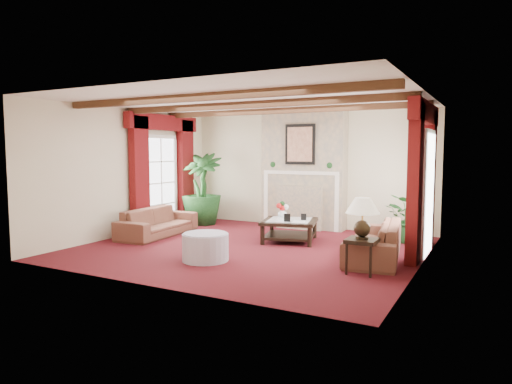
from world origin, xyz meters
The scene contains 23 objects.
floor centered at (0.00, 0.00, 0.00)m, with size 6.00×6.00×0.00m, color #4A0D12.
ceiling centered at (0.00, 0.00, 2.70)m, with size 6.00×6.00×0.00m, color white.
back_wall centered at (0.00, 2.75, 1.35)m, with size 6.00×0.02×2.70m, color beige.
left_wall centered at (-3.00, 0.00, 1.35)m, with size 0.02×5.50×2.70m, color beige.
right_wall centered at (3.00, 0.00, 1.35)m, with size 0.02×5.50×2.70m, color beige.
ceiling_beams centered at (0.00, 0.00, 2.64)m, with size 6.00×3.00×0.12m, color #372011, non-canonical shape.
fireplace centered at (0.00, 2.55, 2.70)m, with size 2.00×0.52×2.70m, color tan, non-canonical shape.
french_door_left centered at (-2.97, 1.00, 2.13)m, with size 0.10×1.10×2.16m, color white, non-canonical shape.
french_door_right centered at (2.97, 1.00, 2.13)m, with size 0.10×1.10×2.16m, color white, non-canonical shape.
curtains_left centered at (-2.86, 1.00, 2.55)m, with size 0.20×2.40×2.55m, color #4D0A0E, non-canonical shape.
curtains_right centered at (2.86, 1.00, 2.55)m, with size 0.20×2.40×2.55m, color #4D0A0E, non-canonical shape.
sofa_left centered at (-2.35, 0.15, 0.39)m, with size 0.73×2.03×0.78m, color #3B1017.
sofa_right centered at (2.21, 0.26, 0.41)m, with size 0.92×2.16×0.82m, color #3B1017.
potted_palm centered at (-2.39, 1.84, 0.49)m, with size 1.26×1.89×0.98m, color black.
small_plant centered at (2.49, 1.87, 0.37)m, with size 1.28×1.27×0.75m, color black.
coffee_table centered at (0.38, 0.91, 0.21)m, with size 1.04×1.04×0.43m, color black, non-canonical shape.
side_table centered at (2.29, -0.78, 0.26)m, with size 0.44×0.44×0.52m, color black, non-canonical shape.
ottoman centered at (-0.19, -1.22, 0.22)m, with size 0.76×0.76×0.45m, color #A5A4B9.
table_lamp centered at (2.29, -0.78, 0.83)m, with size 0.49×0.49×0.63m, color black, non-canonical shape.
flower_vase centered at (0.09, 1.18, 0.52)m, with size 0.19×0.20×0.19m, color silver.
book centered at (0.56, 0.63, 0.58)m, with size 0.23×0.07×0.32m, color black.
photo_frame_a centered at (0.45, 0.64, 0.51)m, with size 0.13×0.02×0.17m, color black, non-canonical shape.
photo_frame_b centered at (0.65, 0.97, 0.50)m, with size 0.11×0.02×0.14m, color black, non-canonical shape.
Camera 1 is at (4.02, -7.35, 1.82)m, focal length 32.00 mm.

